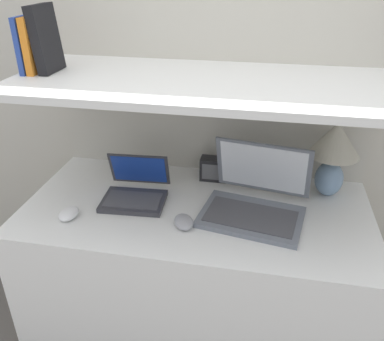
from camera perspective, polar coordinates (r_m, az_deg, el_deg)
wall_back at (r=1.84m, az=3.03°, el=14.45°), size 6.00×0.05×2.40m
desk at (r=1.87m, az=0.51°, el=-14.49°), size 1.40×0.68×0.72m
back_riser at (r=2.02m, az=2.42°, el=-2.63°), size 1.40×0.04×1.20m
shelf at (r=1.52m, az=1.17°, el=12.16°), size 1.40×0.62×0.03m
table_lamp at (r=1.74m, az=19.31°, el=2.79°), size 0.20×0.20×0.33m
laptop_large at (r=1.62m, az=8.85°, el=-4.15°), size 0.44×0.40×0.26m
laptop_small at (r=1.71m, az=-7.95°, el=-2.85°), size 0.27×0.26×0.17m
computer_mouse at (r=1.54m, az=-1.16°, el=-7.22°), size 0.11×0.12×0.04m
second_mouse at (r=1.65m, az=-16.92°, el=-5.81°), size 0.08×0.10×0.04m
router_box at (r=1.84m, az=3.07°, el=0.24°), size 0.12×0.07×0.10m
book_blue at (r=1.73m, az=-21.82°, el=16.20°), size 0.02×0.17×0.21m
book_orange at (r=1.71m, az=-20.93°, el=16.24°), size 0.03×0.17×0.21m
book_black at (r=1.69m, az=-19.87°, el=16.97°), size 0.06×0.15×0.25m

